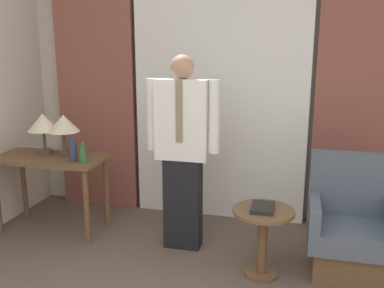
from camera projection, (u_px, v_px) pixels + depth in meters
The scene contains 13 objects.
wall_back at pixel (222, 84), 4.30m from camera, with size 10.00×0.06×2.70m.
curtain_sheer_center at pixel (220, 92), 4.19m from camera, with size 1.72×0.06×2.58m.
curtain_drape_left at pixel (96, 88), 4.51m from camera, with size 0.86×0.06×2.58m.
curtain_drape_right at pixel (364, 96), 3.88m from camera, with size 0.86×0.06×2.58m.
desk at pixel (51, 169), 4.02m from camera, with size 1.04×0.53×0.72m.
table_lamp_left at pixel (43, 124), 4.04m from camera, with size 0.29×0.29×0.39m.
table_lamp_right at pixel (64, 125), 3.99m from camera, with size 0.29×0.29×0.39m.
bottle_near_edge at pixel (73, 150), 3.81m from camera, with size 0.07×0.07×0.25m.
bottle_by_lamp at pixel (83, 154), 3.78m from camera, with size 0.07×0.07×0.19m.
person at pixel (183, 147), 3.60m from camera, with size 0.63×0.21×1.67m.
armchair at pixel (350, 232), 3.30m from camera, with size 0.64×0.56×0.92m.
side_table at pixel (263, 231), 3.25m from camera, with size 0.47×0.47×0.54m.
book at pixel (262, 208), 3.21m from camera, with size 0.17×0.24×0.03m.
Camera 1 is at (0.76, -1.23, 1.77)m, focal length 40.00 mm.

